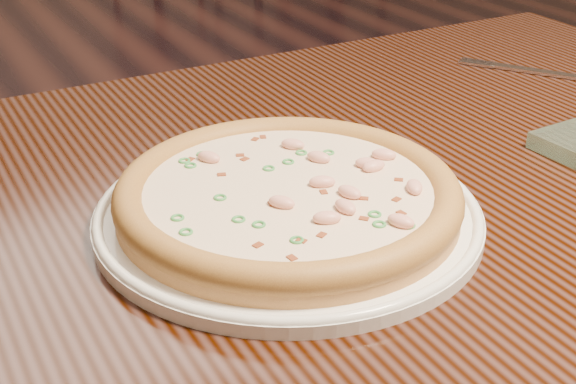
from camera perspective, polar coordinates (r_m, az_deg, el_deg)
name	(u,v)px	position (r m, az deg, el deg)	size (l,w,h in m)	color
ground	(309,337)	(1.82, 1.49, -10.30)	(9.00, 9.00, 0.00)	black
hero_table	(363,255)	(0.87, 5.38, -4.46)	(1.20, 0.80, 0.75)	black
plate	(288,213)	(0.73, 0.00, -1.49)	(0.35, 0.35, 0.02)	white
pizza	(288,195)	(0.72, 0.03, -0.20)	(0.31, 0.31, 0.03)	#CE8B4D
fork	(527,70)	(1.16, 16.62, 8.32)	(0.11, 0.15, 0.00)	silver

